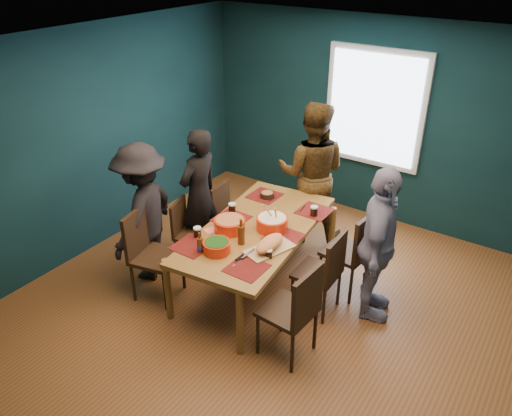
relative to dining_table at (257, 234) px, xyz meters
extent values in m
cube|color=brown|center=(0.29, -0.16, -0.71)|extent=(5.00, 5.00, 0.01)
cube|color=white|center=(0.29, -0.16, 1.99)|extent=(5.00, 5.00, 0.01)
cube|color=#103136|center=(-2.21, -0.16, 0.64)|extent=(0.01, 5.00, 2.70)
cube|color=#103136|center=(0.29, 2.34, 0.64)|extent=(5.00, 0.01, 2.70)
cube|color=#103136|center=(0.29, -2.66, 0.64)|extent=(5.00, 0.01, 2.70)
cube|color=silver|center=(0.29, 2.31, 0.84)|extent=(1.35, 0.06, 1.55)
cube|color=brown|center=(0.00, 0.00, 0.05)|extent=(1.26, 2.16, 0.05)
cylinder|color=brown|center=(-0.45, -0.94, -0.34)|extent=(0.07, 0.07, 0.73)
cylinder|color=brown|center=(0.45, -0.94, -0.34)|extent=(0.07, 0.07, 0.73)
cylinder|color=brown|center=(-0.45, 0.94, -0.34)|extent=(0.07, 0.07, 0.73)
cylinder|color=brown|center=(0.45, 0.94, -0.34)|extent=(0.07, 0.07, 0.73)
cube|color=#322010|center=(-0.72, 0.52, -0.30)|extent=(0.40, 0.40, 0.04)
cube|color=#322010|center=(-0.89, 0.51, -0.08)|extent=(0.06, 0.38, 0.41)
cylinder|color=#322010|center=(-0.87, 0.35, -0.51)|extent=(0.03, 0.03, 0.39)
cylinder|color=#322010|center=(-0.55, 0.37, -0.51)|extent=(0.03, 0.03, 0.39)
cylinder|color=#322010|center=(-0.89, 0.67, -0.51)|extent=(0.03, 0.03, 0.39)
cylinder|color=#322010|center=(-0.57, 0.69, -0.51)|extent=(0.03, 0.03, 0.39)
cube|color=#322010|center=(-0.90, -0.03, -0.31)|extent=(0.46, 0.46, 0.04)
cube|color=#322010|center=(-1.06, -0.08, -0.09)|extent=(0.14, 0.36, 0.41)
cylinder|color=#322010|center=(-1.01, -0.23, -0.52)|extent=(0.03, 0.03, 0.38)
cylinder|color=#322010|center=(-0.71, -0.14, -0.52)|extent=(0.03, 0.03, 0.38)
cylinder|color=#322010|center=(-1.10, 0.08, -0.52)|extent=(0.03, 0.03, 0.38)
cylinder|color=#322010|center=(-0.80, 0.17, -0.52)|extent=(0.03, 0.03, 0.38)
cube|color=#322010|center=(-0.81, -0.72, -0.21)|extent=(0.55, 0.55, 0.04)
cube|color=#322010|center=(-1.02, -0.77, 0.06)|extent=(0.14, 0.46, 0.50)
cylinder|color=#322010|center=(-0.96, -0.96, -0.47)|extent=(0.04, 0.04, 0.47)
cylinder|color=#322010|center=(-0.58, -0.87, -0.47)|extent=(0.04, 0.04, 0.47)
cylinder|color=#322010|center=(-1.05, -0.57, -0.47)|extent=(0.04, 0.04, 0.47)
cylinder|color=#322010|center=(-0.66, -0.49, -0.47)|extent=(0.04, 0.04, 0.47)
cube|color=#322010|center=(0.83, 0.53, -0.22)|extent=(0.50, 0.50, 0.04)
cube|color=#322010|center=(1.03, 0.51, 0.05)|extent=(0.08, 0.46, 0.50)
cylinder|color=#322010|center=(0.61, 0.35, -0.47)|extent=(0.03, 0.03, 0.47)
cylinder|color=#322010|center=(1.00, 0.32, -0.47)|extent=(0.03, 0.03, 0.47)
cylinder|color=#322010|center=(0.65, 0.74, -0.47)|extent=(0.03, 0.03, 0.47)
cylinder|color=#322010|center=(1.04, 0.71, -0.47)|extent=(0.03, 0.03, 0.47)
cube|color=#322010|center=(0.73, 0.04, -0.25)|extent=(0.44, 0.44, 0.04)
cube|color=#322010|center=(0.92, 0.05, 0.00)|extent=(0.05, 0.43, 0.47)
cylinder|color=#322010|center=(0.55, -0.15, -0.49)|extent=(0.03, 0.03, 0.44)
cylinder|color=#322010|center=(0.91, -0.13, -0.49)|extent=(0.03, 0.03, 0.44)
cylinder|color=#322010|center=(0.54, 0.22, -0.49)|extent=(0.03, 0.03, 0.44)
cylinder|color=#322010|center=(0.90, 0.23, -0.49)|extent=(0.03, 0.03, 0.44)
cube|color=#322010|center=(0.80, -0.67, -0.22)|extent=(0.48, 0.48, 0.04)
cube|color=#322010|center=(1.00, -0.69, 0.05)|extent=(0.07, 0.46, 0.50)
cylinder|color=#322010|center=(0.59, -0.86, -0.47)|extent=(0.03, 0.03, 0.47)
cylinder|color=#322010|center=(0.98, -0.88, -0.47)|extent=(0.03, 0.03, 0.47)
cylinder|color=#322010|center=(0.62, -0.47, -0.47)|extent=(0.03, 0.03, 0.47)
cylinder|color=#322010|center=(1.00, -0.49, -0.47)|extent=(0.03, 0.03, 0.47)
imported|color=black|center=(-0.97, 0.21, 0.11)|extent=(0.42, 0.61, 1.63)
imported|color=black|center=(-0.05, 1.30, 0.21)|extent=(1.08, 0.98, 1.83)
imported|color=silver|center=(1.24, 0.31, 0.13)|extent=(0.68, 1.06, 1.67)
imported|color=black|center=(-1.19, -0.49, 0.11)|extent=(0.85, 1.17, 1.63)
cylinder|color=red|center=(-0.21, -0.21, 0.14)|extent=(0.33, 0.33, 0.13)
cylinder|color=olive|center=(-0.21, -0.21, 0.20)|extent=(0.29, 0.29, 0.02)
cylinder|color=red|center=(0.15, 0.07, 0.14)|extent=(0.34, 0.34, 0.14)
cylinder|color=beige|center=(0.15, 0.07, 0.20)|extent=(0.30, 0.30, 0.02)
cylinder|color=tan|center=(0.19, 0.07, 0.25)|extent=(0.10, 0.19, 0.27)
cylinder|color=tan|center=(0.11, 0.07, 0.25)|extent=(0.08, 0.19, 0.27)
cylinder|color=red|center=(-0.07, -0.60, 0.13)|extent=(0.27, 0.27, 0.11)
cylinder|color=#1C4F13|center=(-0.07, -0.60, 0.18)|extent=(0.24, 0.24, 0.02)
cube|color=tan|center=(0.35, -0.29, 0.08)|extent=(0.39, 0.55, 0.02)
ellipsoid|color=#D7874D|center=(0.35, -0.29, 0.15)|extent=(0.29, 0.43, 0.12)
cube|color=#B5B5BC|center=(0.23, -0.49, 0.10)|extent=(0.04, 0.20, 0.00)
cylinder|color=black|center=(0.20, -0.60, 0.11)|extent=(0.03, 0.11, 0.02)
sphere|color=#1C5914|center=(0.35, -0.40, 0.16)|extent=(0.04, 0.04, 0.04)
sphere|color=#1C5914|center=(0.35, -0.29, 0.16)|extent=(0.04, 0.04, 0.04)
sphere|color=#1C5914|center=(0.35, -0.18, 0.16)|extent=(0.04, 0.04, 0.04)
cylinder|color=black|center=(-0.29, 0.65, 0.11)|extent=(0.17, 0.17, 0.07)
cylinder|color=olive|center=(-0.29, 0.65, 0.13)|extent=(0.14, 0.14, 0.02)
cylinder|color=#4E260D|center=(-0.20, -0.70, 0.15)|extent=(0.06, 0.06, 0.16)
cylinder|color=#4E260D|center=(-0.20, -0.70, 0.26)|extent=(0.02, 0.02, 0.06)
cylinder|color=#1B39C2|center=(-0.20, -0.70, 0.13)|extent=(0.06, 0.06, 0.04)
cylinder|color=#4E260D|center=(0.05, -0.35, 0.18)|extent=(0.07, 0.07, 0.20)
cylinder|color=#4E260D|center=(0.05, -0.35, 0.32)|extent=(0.03, 0.03, 0.08)
cylinder|color=black|center=(-0.40, -0.50, 0.13)|extent=(0.08, 0.08, 0.11)
cylinder|color=silver|center=(-0.40, -0.50, 0.18)|extent=(0.08, 0.08, 0.02)
cylinder|color=black|center=(0.42, -0.40, 0.12)|extent=(0.06, 0.06, 0.09)
cylinder|color=silver|center=(0.42, -0.40, 0.16)|extent=(0.06, 0.06, 0.01)
cylinder|color=black|center=(0.38, 0.57, 0.13)|extent=(0.08, 0.08, 0.11)
cylinder|color=silver|center=(0.38, 0.57, 0.18)|extent=(0.08, 0.08, 0.02)
cylinder|color=black|center=(-0.41, 0.12, 0.13)|extent=(0.08, 0.08, 0.11)
cylinder|color=silver|center=(-0.41, 0.12, 0.18)|extent=(0.08, 0.08, 0.02)
cube|color=#FF6D6B|center=(0.33, 0.10, 0.08)|extent=(0.16, 0.16, 0.00)
cube|color=#FF6D6B|center=(-0.37, -0.32, 0.08)|extent=(0.16, 0.16, 0.00)
cube|color=#FF6D6B|center=(0.38, -0.75, 0.08)|extent=(0.13, 0.13, 0.00)
camera|label=1|loc=(2.57, -3.79, 2.82)|focal=35.00mm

